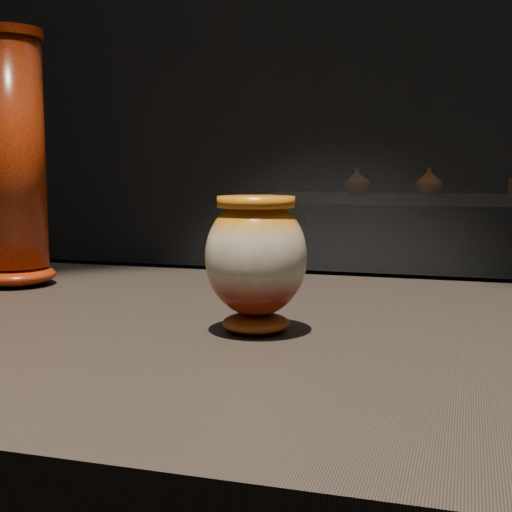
% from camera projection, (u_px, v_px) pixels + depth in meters
% --- Properties ---
extents(main_vase, '(0.15, 0.15, 0.15)m').
position_uv_depth(main_vase, '(256.00, 258.00, 0.79)').
color(main_vase, maroon).
rests_on(main_vase, display_plinth).
extents(tall_vase, '(0.16, 0.16, 0.39)m').
position_uv_depth(tall_vase, '(11.00, 164.00, 1.09)').
color(tall_vase, '#A7400B').
rests_on(tall_vase, display_plinth).
extents(back_shelf, '(2.00, 0.60, 0.90)m').
position_uv_depth(back_shelf, '(427.00, 238.00, 4.37)').
color(back_shelf, black).
rests_on(back_shelf, ground).
extents(back_vase_left, '(0.20, 0.20, 0.16)m').
position_uv_depth(back_vase_left, '(357.00, 181.00, 4.39)').
color(back_vase_left, brown).
rests_on(back_vase_left, back_shelf).
extents(back_vase_mid, '(0.22, 0.22, 0.16)m').
position_uv_depth(back_vase_mid, '(429.00, 181.00, 4.31)').
color(back_vase_mid, maroon).
rests_on(back_vase_mid, back_shelf).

